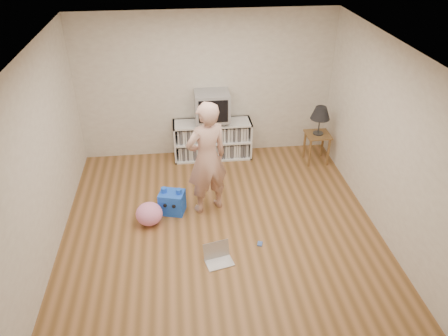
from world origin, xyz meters
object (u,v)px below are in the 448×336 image
media_unit (212,139)px  plush_blue (172,202)px  crt_tv (212,106)px  table_lamp (321,114)px  dvd_deck (212,120)px  person (207,159)px  plush_pink (149,214)px  laptop (218,256)px  side_table (317,141)px

media_unit → plush_blue: media_unit is taller
crt_tv → table_lamp: bearing=-11.2°
dvd_deck → table_lamp: bearing=-11.3°
table_lamp → person: size_ratio=0.29×
plush_blue → crt_tv: bearing=80.4°
crt_tv → person: person is taller
person → plush_pink: bearing=-5.1°
crt_tv → laptop: (-0.18, -2.76, -0.95)m
table_lamp → plush_blue: size_ratio=1.20×
dvd_deck → laptop: dvd_deck is taller
dvd_deck → plush_pink: bearing=-120.5°
media_unit → crt_tv: crt_tv is taller
dvd_deck → crt_tv: bearing=-90.0°
plush_pink → laptop: bearing=-44.3°
side_table → table_lamp: table_lamp is taller
person → plush_blue: person is taller
table_lamp → person: (-2.06, -1.23, -0.06)m
media_unit → dvd_deck: size_ratio=3.11×
side_table → person: bearing=-149.3°
plush_pink → dvd_deck: bearing=59.5°
dvd_deck → table_lamp: 1.89m
dvd_deck → side_table: size_ratio=0.82×
dvd_deck → media_unit: bearing=90.0°
crt_tv → plush_pink: size_ratio=1.54×
laptop → plush_pink: 1.28m
dvd_deck → plush_pink: size_ratio=1.15×
plush_blue → laptop: bearing=-47.5°
table_lamp → dvd_deck: bearing=168.7°
plush_pink → crt_tv: bearing=59.5°
person → plush_pink: 1.17m
table_lamp → plush_pink: (-2.94, -1.50, -0.78)m
side_table → plush_blue: 2.90m
crt_tv → plush_blue: 1.98m
plush_blue → media_unit: bearing=80.7°
crt_tv → side_table: 1.98m
crt_tv → side_table: bearing=-11.2°
side_table → laptop: 3.16m
side_table → dvd_deck: bearing=168.7°
media_unit → side_table: bearing=-11.8°
dvd_deck → side_table: bearing=-11.3°
media_unit → dvd_deck: bearing=-90.0°
table_lamp → plush_blue: table_lamp is taller
dvd_deck → plush_blue: bearing=-115.1°
table_lamp → laptop: (-2.03, -2.39, -0.88)m
dvd_deck → person: bearing=-97.8°
person → plush_pink: size_ratio=4.53×
side_table → crt_tv: bearing=168.8°
media_unit → laptop: (-0.18, -2.78, -0.28)m
media_unit → person: person is taller
crt_tv → plush_blue: (-0.76, -1.62, -0.84)m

